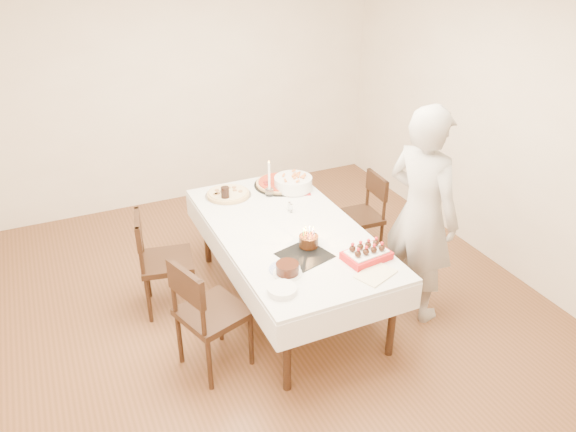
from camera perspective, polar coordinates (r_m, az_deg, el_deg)
name	(u,v)px	position (r m, az deg, el deg)	size (l,w,h in m)	color
floor	(279,307)	(5.01, -0.93, -9.22)	(5.00, 5.00, 0.00)	brown
wall_back	(188,86)	(6.57, -10.12, 12.89)	(4.50, 0.04, 2.70)	#F4E5CD
wall_front	(522,385)	(2.59, 22.69, -15.55)	(4.50, 0.04, 2.70)	#F4E5CD
wall_right	(502,125)	(5.55, 20.95, 8.61)	(0.04, 5.00, 2.70)	#F4E5CD
dining_table	(288,267)	(4.85, 0.00, -5.17)	(1.14, 2.14, 0.75)	white
chair_right_savory	(358,217)	(5.55, 7.17, -0.11)	(0.44, 0.44, 0.86)	black
chair_left_savory	(167,261)	(4.87, -12.21, -4.53)	(0.47, 0.47, 0.92)	black
chair_left_dessert	(213,313)	(4.21, -7.62, -9.72)	(0.49, 0.49, 0.96)	black
person	(421,215)	(4.63, 13.39, 0.10)	(0.67, 0.44, 1.84)	beige
pizza_white	(228,194)	(5.22, -6.10, 2.25)	(0.43, 0.43, 0.04)	beige
pizza_pepperoni	(280,183)	(5.40, -0.81, 3.35)	(0.50, 0.50, 0.04)	red
red_placemat	(298,191)	(5.29, 1.00, 2.55)	(0.22, 0.22, 0.01)	#B21E1E
pasta_bowl	(293,183)	(5.30, 0.53, 3.38)	(0.36, 0.36, 0.12)	white
taper_candle	(269,178)	(5.13, -1.93, 3.88)	(0.08, 0.08, 0.36)	white
shaker_pair	(291,208)	(4.90, 0.34, 0.80)	(0.07, 0.07, 0.08)	white
cola_glass	(225,194)	(5.10, -6.40, 2.19)	(0.08, 0.08, 0.14)	black
layer_cake	(287,269)	(4.07, -0.07, -5.39)	(0.21, 0.21, 0.09)	black
cake_board	(305,255)	(4.31, 1.71, -4.02)	(0.34, 0.34, 0.01)	black
birthday_cake	(309,237)	(4.37, 2.12, -2.17)	(0.15, 0.15, 0.15)	#361C0E
strawberry_box	(367,254)	(4.28, 7.99, -3.86)	(0.34, 0.23, 0.09)	#B51416
box_lid	(376,275)	(4.14, 8.90, -5.91)	(0.29, 0.19, 0.02)	beige
plate_stack	(282,290)	(3.90, -0.60, -7.49)	(0.21, 0.21, 0.04)	white
china_plate	(285,269)	(4.14, -0.34, -5.40)	(0.23, 0.23, 0.01)	white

